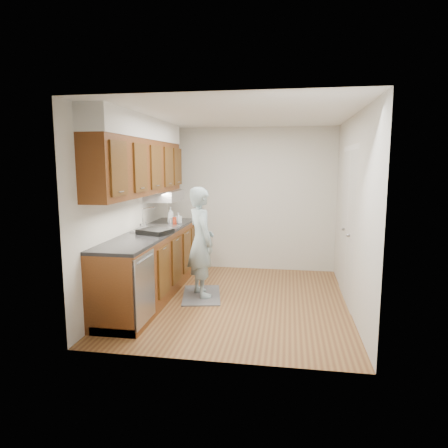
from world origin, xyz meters
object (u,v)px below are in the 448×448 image
object	(u,v)px
person	(201,235)
dish_rack	(155,231)
soap_bottle_b	(179,218)
soda_can	(175,221)
steel_can	(171,222)
soap_bottle_a	(171,215)

from	to	relation	value
person	dish_rack	xyz separation A→B (m)	(-0.57, -0.30, 0.08)
soap_bottle_b	soda_can	xyz separation A→B (m)	(-0.02, -0.16, -0.03)
person	soda_can	size ratio (longest dim) A/B	14.86
soap_bottle_b	steel_can	size ratio (longest dim) A/B	1.61
person	steel_can	bearing A→B (deg)	17.30
soap_bottle_a	dish_rack	bearing A→B (deg)	-86.06
soap_bottle_b	steel_can	world-z (taller)	soap_bottle_b
steel_can	dish_rack	distance (m)	0.79
soap_bottle_b	dish_rack	distance (m)	1.00
dish_rack	soda_can	bearing A→B (deg)	107.85
soda_can	steel_can	bearing A→B (deg)	-137.57
person	soap_bottle_a	size ratio (longest dim) A/B	6.59
person	soap_bottle_b	world-z (taller)	person
steel_can	dish_rack	xyz separation A→B (m)	(0.02, -0.79, -0.02)
soda_can	dish_rack	size ratio (longest dim) A/B	0.29
person	soap_bottle_b	size ratio (longest dim) A/B	10.41
dish_rack	soap_bottle_a	bearing A→B (deg)	113.91
soda_can	dish_rack	bearing A→B (deg)	-92.12
soap_bottle_a	dish_rack	xyz separation A→B (m)	(0.06, -0.94, -0.10)
steel_can	soda_can	bearing A→B (deg)	42.43
person	soda_can	world-z (taller)	person
soap_bottle_b	soda_can	size ratio (longest dim) A/B	1.43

